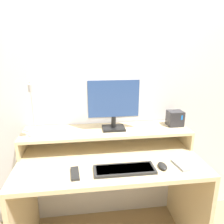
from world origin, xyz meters
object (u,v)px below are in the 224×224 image
(router_dock, at_px, (175,118))
(keyboard, at_px, (125,169))
(desk_lamp, at_px, (34,109))
(monitor, at_px, (114,102))
(remote_secondary, at_px, (180,165))
(mouse, at_px, (162,166))
(remote_control, at_px, (75,173))

(router_dock, bearing_deg, keyboard, -141.56)
(desk_lamp, bearing_deg, keyboard, -25.21)
(desk_lamp, distance_m, router_dock, 1.10)
(desk_lamp, xyz_separation_m, keyboard, (0.59, -0.28, -0.35))
(monitor, bearing_deg, remote_secondary, -42.04)
(monitor, relative_size, mouse, 4.16)
(router_dock, relative_size, mouse, 1.24)
(remote_secondary, bearing_deg, monitor, 137.96)
(desk_lamp, height_order, keyboard, desk_lamp)
(keyboard, height_order, remote_control, keyboard)
(router_dock, relative_size, remote_control, 0.82)
(desk_lamp, bearing_deg, remote_secondary, -15.44)
(mouse, xyz_separation_m, remote_secondary, (0.13, 0.01, -0.01))
(router_dock, height_order, mouse, router_dock)
(router_dock, bearing_deg, remote_secondary, -106.07)
(router_dock, bearing_deg, desk_lamp, -173.99)
(keyboard, bearing_deg, desk_lamp, 154.79)
(keyboard, xyz_separation_m, remote_secondary, (0.38, 0.01, -0.00))
(mouse, height_order, remote_control, mouse)
(keyboard, relative_size, mouse, 4.00)
(desk_lamp, bearing_deg, router_dock, 6.01)
(monitor, distance_m, keyboard, 0.52)
(keyboard, bearing_deg, monitor, 93.07)
(monitor, bearing_deg, desk_lamp, -170.57)
(router_dock, distance_m, keyboard, 0.66)
(monitor, height_order, mouse, monitor)
(keyboard, xyz_separation_m, mouse, (0.26, 0.00, 0.00))
(keyboard, relative_size, remote_control, 2.64)
(monitor, xyz_separation_m, keyboard, (0.02, -0.37, -0.36))
(keyboard, bearing_deg, remote_secondary, 1.33)
(mouse, bearing_deg, router_dock, 58.69)
(remote_control, bearing_deg, desk_lamp, 134.16)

